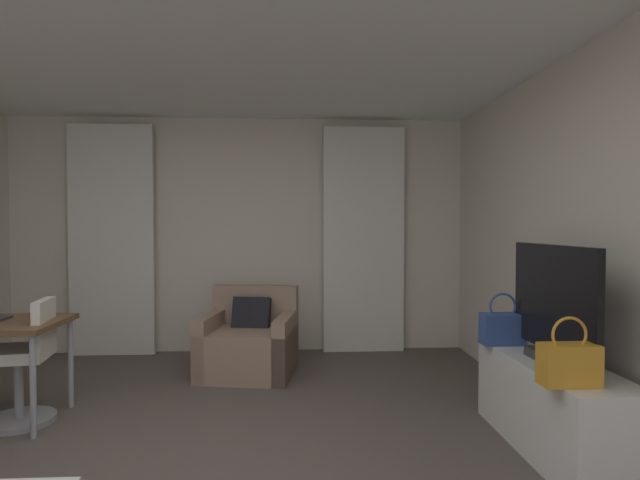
# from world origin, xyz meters

# --- Properties ---
(wall_window) EXTENTS (5.12, 0.06, 2.60)m
(wall_window) POSITION_xyz_m (0.00, 3.03, 1.30)
(wall_window) COLOR beige
(wall_window) RESTS_ON ground
(curtain_left_panel) EXTENTS (0.90, 0.06, 2.50)m
(curtain_left_panel) POSITION_xyz_m (-1.38, 2.90, 1.25)
(curtain_left_panel) COLOR silver
(curtain_left_panel) RESTS_ON ground
(curtain_right_panel) EXTENTS (0.90, 0.06, 2.50)m
(curtain_right_panel) POSITION_xyz_m (1.38, 2.90, 1.25)
(curtain_right_panel) COLOR silver
(curtain_right_panel) RESTS_ON ground
(armchair) EXTENTS (0.95, 0.91, 0.81)m
(armchair) POSITION_xyz_m (0.17, 2.10, 0.28)
(armchair) COLOR #997A66
(armchair) RESTS_ON ground
(desk_chair) EXTENTS (0.48, 0.48, 0.88)m
(desk_chair) POSITION_xyz_m (-1.33, 0.99, 0.39)
(desk_chair) COLOR gray
(desk_chair) RESTS_ON ground
(tv_console) EXTENTS (0.44, 1.32, 0.56)m
(tv_console) POSITION_xyz_m (2.20, 0.33, 0.28)
(tv_console) COLOR white
(tv_console) RESTS_ON ground
(tv_flatscreen) EXTENTS (0.20, 0.98, 0.73)m
(tv_flatscreen) POSITION_xyz_m (2.20, 0.34, 0.91)
(tv_flatscreen) COLOR #333338
(tv_flatscreen) RESTS_ON tv_console
(handbag_primary) EXTENTS (0.30, 0.14, 0.37)m
(handbag_primary) POSITION_xyz_m (2.07, 0.80, 0.68)
(handbag_primary) COLOR #335193
(handbag_primary) RESTS_ON tv_console
(handbag_secondary) EXTENTS (0.30, 0.14, 0.37)m
(handbag_secondary) POSITION_xyz_m (2.04, -0.12, 0.68)
(handbag_secondary) COLOR orange
(handbag_secondary) RESTS_ON tv_console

